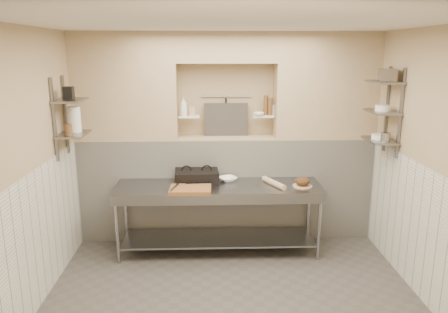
{
  "coord_description": "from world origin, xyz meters",
  "views": [
    {
      "loc": [
        -0.24,
        -4.07,
        2.57
      ],
      "look_at": [
        -0.06,
        0.9,
        1.35
      ],
      "focal_mm": 35.0,
      "sensor_mm": 36.0,
      "label": 1
    }
  ],
  "objects_px": {
    "panini_press": "(197,176)",
    "bowl_alcove": "(259,114)",
    "bottle_soap": "(184,106)",
    "cutting_board": "(190,190)",
    "mixing_bowl": "(228,179)",
    "bread_loaf": "(303,181)",
    "rolling_pin": "(274,183)",
    "jug_left": "(74,119)",
    "prep_table": "(218,205)"
  },
  "relations": [
    {
      "from": "prep_table",
      "to": "bowl_alcove",
      "type": "relative_size",
      "value": 17.9
    },
    {
      "from": "bread_loaf",
      "to": "jug_left",
      "type": "height_order",
      "value": "jug_left"
    },
    {
      "from": "bottle_soap",
      "to": "cutting_board",
      "type": "bearing_deg",
      "value": -82.29
    },
    {
      "from": "bread_loaf",
      "to": "bowl_alcove",
      "type": "height_order",
      "value": "bowl_alcove"
    },
    {
      "from": "prep_table",
      "to": "bread_loaf",
      "type": "height_order",
      "value": "bread_loaf"
    },
    {
      "from": "rolling_pin",
      "to": "bowl_alcove",
      "type": "bearing_deg",
      "value": 105.83
    },
    {
      "from": "prep_table",
      "to": "panini_press",
      "type": "relative_size",
      "value": 4.51
    },
    {
      "from": "rolling_pin",
      "to": "bottle_soap",
      "type": "height_order",
      "value": "bottle_soap"
    },
    {
      "from": "panini_press",
      "to": "bowl_alcove",
      "type": "xyz_separation_m",
      "value": [
        0.83,
        0.32,
        0.76
      ]
    },
    {
      "from": "cutting_board",
      "to": "mixing_bowl",
      "type": "bearing_deg",
      "value": 40.86
    },
    {
      "from": "rolling_pin",
      "to": "bowl_alcove",
      "type": "relative_size",
      "value": 3.15
    },
    {
      "from": "mixing_bowl",
      "to": "bread_loaf",
      "type": "distance_m",
      "value": 0.96
    },
    {
      "from": "prep_table",
      "to": "bottle_soap",
      "type": "bearing_deg",
      "value": 129.19
    },
    {
      "from": "rolling_pin",
      "to": "bread_loaf",
      "type": "xyz_separation_m",
      "value": [
        0.36,
        -0.05,
        0.03
      ]
    },
    {
      "from": "panini_press",
      "to": "jug_left",
      "type": "xyz_separation_m",
      "value": [
        -1.44,
        -0.24,
        0.79
      ]
    },
    {
      "from": "cutting_board",
      "to": "jug_left",
      "type": "distance_m",
      "value": 1.62
    },
    {
      "from": "panini_press",
      "to": "rolling_pin",
      "type": "height_order",
      "value": "panini_press"
    },
    {
      "from": "panini_press",
      "to": "mixing_bowl",
      "type": "xyz_separation_m",
      "value": [
        0.41,
        0.01,
        -0.05
      ]
    },
    {
      "from": "prep_table",
      "to": "bowl_alcove",
      "type": "height_order",
      "value": "bowl_alcove"
    },
    {
      "from": "rolling_pin",
      "to": "jug_left",
      "type": "distance_m",
      "value": 2.56
    },
    {
      "from": "mixing_bowl",
      "to": "prep_table",
      "type": "bearing_deg",
      "value": -122.77
    },
    {
      "from": "prep_table",
      "to": "cutting_board",
      "type": "xyz_separation_m",
      "value": [
        -0.34,
        -0.21,
        0.28
      ]
    },
    {
      "from": "mixing_bowl",
      "to": "bread_loaf",
      "type": "xyz_separation_m",
      "value": [
        0.93,
        -0.27,
        0.04
      ]
    },
    {
      "from": "cutting_board",
      "to": "rolling_pin",
      "type": "relative_size",
      "value": 1.09
    },
    {
      "from": "mixing_bowl",
      "to": "jug_left",
      "type": "xyz_separation_m",
      "value": [
        -1.85,
        -0.24,
        0.84
      ]
    },
    {
      "from": "cutting_board",
      "to": "bowl_alcove",
      "type": "height_order",
      "value": "bowl_alcove"
    },
    {
      "from": "panini_press",
      "to": "rolling_pin",
      "type": "xyz_separation_m",
      "value": [
        0.98,
        -0.2,
        -0.04
      ]
    },
    {
      "from": "prep_table",
      "to": "mixing_bowl",
      "type": "bearing_deg",
      "value": 57.23
    },
    {
      "from": "panini_press",
      "to": "bottle_soap",
      "type": "xyz_separation_m",
      "value": [
        -0.17,
        0.35,
        0.86
      ]
    },
    {
      "from": "mixing_bowl",
      "to": "cutting_board",
      "type": "bearing_deg",
      "value": -139.14
    },
    {
      "from": "panini_press",
      "to": "bread_loaf",
      "type": "bearing_deg",
      "value": -13.94
    },
    {
      "from": "rolling_pin",
      "to": "panini_press",
      "type": "bearing_deg",
      "value": 168.15
    },
    {
      "from": "mixing_bowl",
      "to": "bowl_alcove",
      "type": "distance_m",
      "value": 0.96
    },
    {
      "from": "cutting_board",
      "to": "mixing_bowl",
      "type": "xyz_separation_m",
      "value": [
        0.47,
        0.41,
        0.0
      ]
    },
    {
      "from": "prep_table",
      "to": "jug_left",
      "type": "xyz_separation_m",
      "value": [
        -1.72,
        -0.04,
        1.12
      ]
    },
    {
      "from": "panini_press",
      "to": "bread_loaf",
      "type": "xyz_separation_m",
      "value": [
        1.33,
        -0.26,
        -0.01
      ]
    },
    {
      "from": "bottle_soap",
      "to": "mixing_bowl",
      "type": "bearing_deg",
      "value": -30.9
    },
    {
      "from": "cutting_board",
      "to": "bottle_soap",
      "type": "relative_size",
      "value": 1.96
    },
    {
      "from": "panini_press",
      "to": "bowl_alcove",
      "type": "bearing_deg",
      "value": 18.05
    },
    {
      "from": "bottle_soap",
      "to": "bowl_alcove",
      "type": "relative_size",
      "value": 1.75
    },
    {
      "from": "rolling_pin",
      "to": "bowl_alcove",
      "type": "distance_m",
      "value": 0.97
    },
    {
      "from": "prep_table",
      "to": "bottle_soap",
      "type": "xyz_separation_m",
      "value": [
        -0.45,
        0.55,
        1.2
      ]
    },
    {
      "from": "rolling_pin",
      "to": "jug_left",
      "type": "height_order",
      "value": "jug_left"
    },
    {
      "from": "panini_press",
      "to": "mixing_bowl",
      "type": "height_order",
      "value": "panini_press"
    },
    {
      "from": "cutting_board",
      "to": "prep_table",
      "type": "bearing_deg",
      "value": 31.15
    },
    {
      "from": "cutting_board",
      "to": "bread_loaf",
      "type": "bearing_deg",
      "value": 5.86
    },
    {
      "from": "bread_loaf",
      "to": "bottle_soap",
      "type": "bearing_deg",
      "value": 157.85
    },
    {
      "from": "prep_table",
      "to": "panini_press",
      "type": "xyz_separation_m",
      "value": [
        -0.28,
        0.19,
        0.33
      ]
    },
    {
      "from": "mixing_bowl",
      "to": "bottle_soap",
      "type": "xyz_separation_m",
      "value": [
        -0.58,
        0.34,
        0.91
      ]
    },
    {
      "from": "prep_table",
      "to": "mixing_bowl",
      "type": "relative_size",
      "value": 11.64
    }
  ]
}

